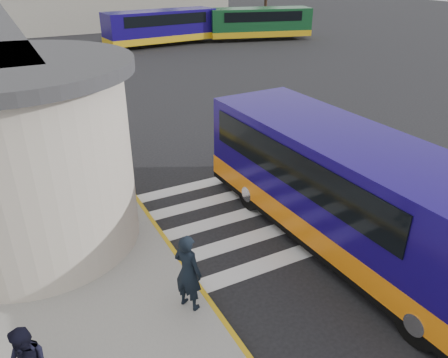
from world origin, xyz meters
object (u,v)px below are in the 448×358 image
transit_bus (352,197)px  far_bus_b (259,22)px  pedestrian_a (188,272)px  far_bus_a (161,26)px

transit_bus → far_bus_b: (15.91, 30.05, 0.17)m
pedestrian_a → far_bus_b: bearing=-63.9°
pedestrian_a → far_bus_a: size_ratio=0.18×
far_bus_a → far_bus_b: 9.57m
far_bus_a → transit_bus: bearing=163.6°
pedestrian_a → transit_bus: bearing=-115.6°
pedestrian_a → far_bus_b: far_bus_b is taller
transit_bus → pedestrian_a: bearing=-177.8°
transit_bus → far_bus_a: size_ratio=1.06×
transit_bus → far_bus_b: 34.00m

